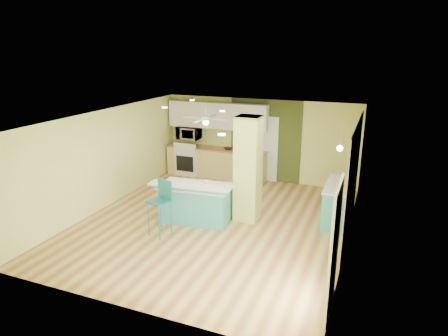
{
  "coord_description": "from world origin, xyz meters",
  "views": [
    {
      "loc": [
        3.44,
        -7.96,
        3.99
      ],
      "look_at": [
        0.09,
        0.4,
        1.24
      ],
      "focal_mm": 32.0,
      "sensor_mm": 36.0,
      "label": 1
    }
  ],
  "objects_px": {
    "peninsula": "(196,202)",
    "canister": "(206,184)",
    "bar_stool": "(162,199)",
    "side_counter": "(339,203)",
    "fruit_bowl": "(228,149)"
  },
  "relations": [
    {
      "from": "side_counter",
      "to": "peninsula",
      "type": "bearing_deg",
      "value": -160.02
    },
    {
      "from": "peninsula",
      "to": "canister",
      "type": "bearing_deg",
      "value": -10.58
    },
    {
      "from": "peninsula",
      "to": "fruit_bowl",
      "type": "xyz_separation_m",
      "value": [
        -0.43,
        3.25,
        0.5
      ]
    },
    {
      "from": "peninsula",
      "to": "bar_stool",
      "type": "relative_size",
      "value": 1.55
    },
    {
      "from": "peninsula",
      "to": "canister",
      "type": "relative_size",
      "value": 11.14
    },
    {
      "from": "fruit_bowl",
      "to": "peninsula",
      "type": "bearing_deg",
      "value": -82.38
    },
    {
      "from": "side_counter",
      "to": "canister",
      "type": "xyz_separation_m",
      "value": [
        -2.87,
        -1.17,
        0.49
      ]
    },
    {
      "from": "bar_stool",
      "to": "side_counter",
      "type": "relative_size",
      "value": 0.84
    },
    {
      "from": "peninsula",
      "to": "canister",
      "type": "height_order",
      "value": "canister"
    },
    {
      "from": "fruit_bowl",
      "to": "canister",
      "type": "height_order",
      "value": "canister"
    },
    {
      "from": "bar_stool",
      "to": "side_counter",
      "type": "bearing_deg",
      "value": 48.21
    },
    {
      "from": "bar_stool",
      "to": "side_counter",
      "type": "height_order",
      "value": "bar_stool"
    },
    {
      "from": "peninsula",
      "to": "side_counter",
      "type": "bearing_deg",
      "value": 13.99
    },
    {
      "from": "canister",
      "to": "side_counter",
      "type": "bearing_deg",
      "value": 22.12
    },
    {
      "from": "fruit_bowl",
      "to": "canister",
      "type": "bearing_deg",
      "value": -77.71
    }
  ]
}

